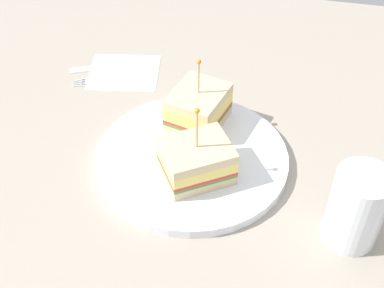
{
  "coord_description": "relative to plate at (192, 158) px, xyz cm",
  "views": [
    {
      "loc": [
        -11.14,
        50.4,
        51.12
      ],
      "look_at": [
        0.0,
        0.0,
        3.38
      ],
      "focal_mm": 48.47,
      "sensor_mm": 36.0,
      "label": 1
    }
  ],
  "objects": [
    {
      "name": "plate",
      "position": [
        0.0,
        0.0,
        0.0
      ],
      "size": [
        26.71,
        26.71,
        1.38
      ],
      "primitive_type": "cylinder",
      "color": "white",
      "rests_on": "ground_plane"
    },
    {
      "name": "napkin",
      "position": [
        16.04,
        -18.73,
        -0.62
      ],
      "size": [
        13.36,
        12.41,
        0.15
      ],
      "primitive_type": "cube",
      "rotation": [
        0.0,
        0.0,
        6.46
      ],
      "color": "white",
      "rests_on": "ground_plane"
    },
    {
      "name": "fork",
      "position": [
        18.93,
        -15.38,
        -0.52
      ],
      "size": [
        11.62,
        5.49,
        0.35
      ],
      "color": "silver",
      "rests_on": "ground_plane"
    },
    {
      "name": "sandwich_half_back",
      "position": [
        0.63,
        -7.04,
        3.45
      ],
      "size": [
        9.03,
        10.08,
        10.95
      ],
      "color": "beige",
      "rests_on": "plate"
    },
    {
      "name": "sandwich_half_front",
      "position": [
        -1.41,
        3.59,
        3.26
      ],
      "size": [
        11.12,
        10.65,
        11.25
      ],
      "color": "beige",
      "rests_on": "plate"
    },
    {
      "name": "ground_plane",
      "position": [
        0.0,
        0.0,
        -1.69
      ],
      "size": [
        105.17,
        105.17,
        2.0
      ],
      "primitive_type": "cube",
      "color": "#9E9384"
    },
    {
      "name": "knife",
      "position": [
        19.96,
        -19.29,
        -0.52
      ],
      "size": [
        12.26,
        6.05,
        0.35
      ],
      "color": "silver",
      "rests_on": "ground_plane"
    },
    {
      "name": "drink_glass",
      "position": [
        -21.3,
        8.4,
        3.8
      ],
      "size": [
        6.5,
        6.5,
        10.32
      ],
      "color": "gold",
      "rests_on": "ground_plane"
    }
  ]
}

